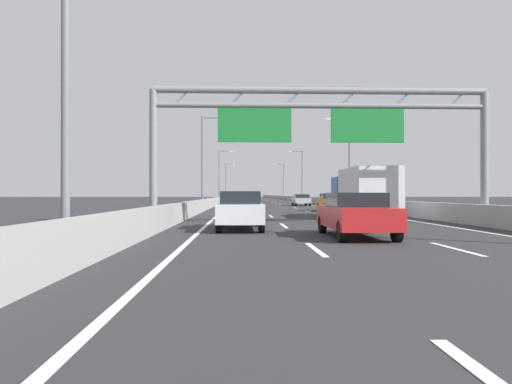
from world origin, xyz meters
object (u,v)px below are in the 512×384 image
at_px(streetlamp_left_far, 221,172).
at_px(yellow_car, 241,197).
at_px(streetlamp_right_distant, 283,179).
at_px(orange_car, 332,202).
at_px(white_car, 240,210).
at_px(box_truck, 364,191).
at_px(streetlamp_left_distant, 227,179).
at_px(streetlamp_right_mid, 347,156).
at_px(streetlamp_right_far, 301,173).
at_px(red_car, 356,214).
at_px(silver_car, 301,200).
at_px(streetlamp_left_mid, 205,156).
at_px(streetlamp_left_near, 76,20).
at_px(sign_gantry, 318,121).

relative_size(streetlamp_left_far, yellow_car, 2.23).
xyz_separation_m(streetlamp_right_distant, yellow_car, (-11.22, -42.47, -4.62)).
bearing_deg(orange_car, white_car, -110.66).
height_order(yellow_car, box_truck, box_truck).
bearing_deg(streetlamp_left_distant, streetlamp_right_mid, -79.03).
bearing_deg(streetlamp_right_far, red_car, -95.83).
bearing_deg(streetlamp_left_far, box_truck, -79.60).
bearing_deg(streetlamp_right_mid, streetlamp_left_distant, 100.97).
distance_m(streetlamp_right_far, silver_car, 31.63).
xyz_separation_m(streetlamp_right_mid, yellow_car, (-11.22, 34.57, -4.62)).
bearing_deg(streetlamp_right_distant, streetlamp_left_distant, 180.00).
bearing_deg(streetlamp_left_distant, streetlamp_right_distant, 0.00).
xyz_separation_m(streetlamp_left_mid, streetlamp_right_far, (14.93, 38.52, 0.00)).
distance_m(streetlamp_left_mid, streetlamp_right_mid, 14.93).
bearing_deg(streetlamp_left_near, orange_car, 68.06).
xyz_separation_m(streetlamp_left_mid, streetlamp_right_distant, (14.93, 77.04, 0.00)).
bearing_deg(silver_car, yellow_car, 105.12).
height_order(sign_gantry, orange_car, sign_gantry).
height_order(streetlamp_left_far, box_truck, streetlamp_left_far).
bearing_deg(streetlamp_left_distant, silver_car, -80.99).
distance_m(sign_gantry, streetlamp_right_distant, 104.93).
xyz_separation_m(sign_gantry, red_car, (0.17, -6.42, -4.04)).
distance_m(streetlamp_left_mid, streetlamp_right_far, 41.31).
distance_m(streetlamp_right_mid, orange_car, 12.20).
distance_m(streetlamp_right_far, box_truck, 60.39).
bearing_deg(streetlamp_left_mid, streetlamp_right_far, 68.81).
bearing_deg(streetlamp_right_mid, streetlamp_left_far, 111.19).
height_order(sign_gantry, silver_car, sign_gantry).
xyz_separation_m(streetlamp_right_far, streetlamp_left_distant, (-14.93, 38.52, 0.00)).
bearing_deg(streetlamp_right_far, white_car, -99.21).
xyz_separation_m(streetlamp_right_far, red_car, (-7.40, -72.55, -4.64)).
relative_size(streetlamp_left_near, white_car, 2.06).
height_order(streetlamp_left_far, yellow_car, streetlamp_left_far).
distance_m(streetlamp_right_distant, white_car, 108.22).
height_order(streetlamp_left_near, red_car, streetlamp_left_near).
bearing_deg(sign_gantry, white_car, -141.42).
relative_size(silver_car, orange_car, 0.97).
bearing_deg(red_car, streetlamp_right_far, 84.17).
bearing_deg(streetlamp_right_distant, orange_car, -92.42).
xyz_separation_m(streetlamp_left_far, orange_car, (11.22, -49.18, -4.64)).
relative_size(streetlamp_left_far, orange_car, 2.11).
xyz_separation_m(streetlamp_right_mid, box_truck, (-3.89, -21.63, -3.79)).
relative_size(streetlamp_left_distant, yellow_car, 2.23).
xyz_separation_m(streetlamp_right_far, silver_car, (-3.91, -31.03, -4.68)).
bearing_deg(streetlamp_right_mid, red_car, -102.27).
height_order(white_car, box_truck, box_truck).
relative_size(streetlamp_right_mid, silver_car, 2.17).
relative_size(streetlamp_left_distant, white_car, 2.06).
height_order(sign_gantry, streetlamp_right_distant, streetlamp_right_distant).
xyz_separation_m(orange_car, box_truck, (-0.18, -10.97, 0.85)).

